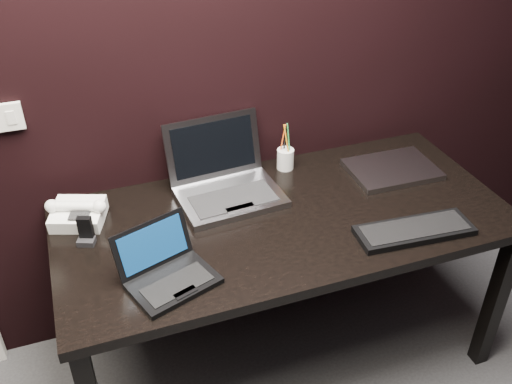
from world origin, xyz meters
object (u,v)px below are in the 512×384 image
object	(u,v)px
silver_laptop	(226,183)
pen_cup	(285,158)
ext_keyboard	(414,230)
netbook	(168,272)
desk	(283,231)
desk_phone	(78,213)
mobile_phone	(86,233)
closed_laptop	(392,169)

from	to	relation	value
silver_laptop	pen_cup	xyz separation A→B (m)	(0.30, 0.10, -0.00)
ext_keyboard	netbook	bearing A→B (deg)	176.18
silver_laptop	pen_cup	size ratio (longest dim) A/B	1.99
desk	netbook	bearing A→B (deg)	-157.45
desk_phone	desk	bearing A→B (deg)	-16.57
ext_keyboard	desk_phone	bearing A→B (deg)	157.00
netbook	ext_keyboard	bearing A→B (deg)	-3.82
desk	ext_keyboard	size ratio (longest dim) A/B	3.88
netbook	mobile_phone	bearing A→B (deg)	128.06
closed_laptop	mobile_phone	size ratio (longest dim) A/B	3.57
netbook	desk_phone	distance (m)	0.49
desk_phone	netbook	bearing A→B (deg)	-60.11
netbook	closed_laptop	xyz separation A→B (m)	(1.03, 0.34, -0.02)
netbook	silver_laptop	world-z (taller)	silver_laptop
netbook	silver_laptop	distance (m)	0.53
silver_laptop	mobile_phone	bearing A→B (deg)	-167.33
netbook	desk_phone	size ratio (longest dim) A/B	1.43
ext_keyboard	desk_phone	xyz separation A→B (m)	(-1.13, 0.48, 0.03)
netbook	mobile_phone	world-z (taller)	netbook
desk	mobile_phone	bearing A→B (deg)	173.14
desk_phone	mobile_phone	world-z (taller)	mobile_phone
silver_laptop	netbook	bearing A→B (deg)	-128.22
silver_laptop	ext_keyboard	bearing A→B (deg)	-39.98
closed_laptop	pen_cup	xyz separation A→B (m)	(-0.41, 0.18, 0.04)
mobile_phone	silver_laptop	bearing A→B (deg)	12.67
netbook	mobile_phone	size ratio (longest dim) A/B	3.22
pen_cup	ext_keyboard	bearing A→B (deg)	-65.17
closed_laptop	desk_phone	size ratio (longest dim) A/B	1.58
silver_laptop	closed_laptop	size ratio (longest dim) A/B	1.14
mobile_phone	pen_cup	distance (m)	0.88
desk	closed_laptop	distance (m)	0.57
desk_phone	pen_cup	bearing A→B (deg)	6.42
silver_laptop	closed_laptop	xyz separation A→B (m)	(0.71, -0.08, -0.04)
desk	silver_laptop	bearing A→B (deg)	127.92
netbook	ext_keyboard	world-z (taller)	netbook
desk_phone	mobile_phone	bearing A→B (deg)	-83.35
silver_laptop	ext_keyboard	distance (m)	0.74
mobile_phone	pen_cup	world-z (taller)	pen_cup
silver_laptop	desk_phone	size ratio (longest dim) A/B	1.80
closed_laptop	pen_cup	size ratio (longest dim) A/B	1.75
netbook	pen_cup	size ratio (longest dim) A/B	1.58
desk_phone	mobile_phone	size ratio (longest dim) A/B	2.25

